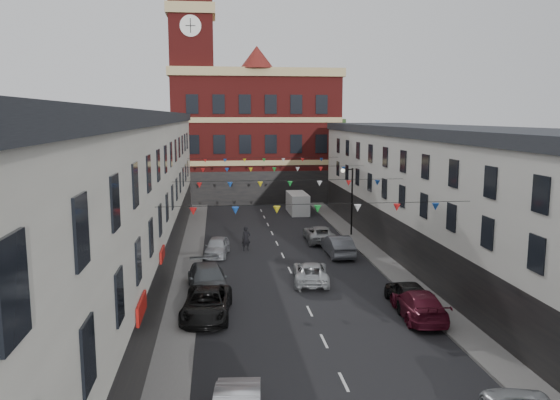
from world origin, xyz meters
name	(u,v)px	position (x,y,z in m)	size (l,w,h in m)	color
ground	(299,288)	(0.00, 0.00, 0.00)	(160.00, 160.00, 0.00)	black
pavement_left	(186,281)	(-6.90, 2.00, 0.07)	(1.80, 64.00, 0.15)	#605E5B
pavement_right	(397,274)	(6.90, 2.00, 0.07)	(1.80, 64.00, 0.15)	#605E5B
terrace_left	(99,203)	(-11.78, 1.00, 5.35)	(8.40, 56.00, 10.70)	beige
terrace_right	(478,204)	(11.78, 1.00, 4.85)	(8.40, 56.00, 9.70)	silver
civic_building	(254,134)	(0.00, 37.95, 8.14)	(20.60, 13.30, 18.50)	maroon
clock_tower	(193,78)	(-7.50, 35.00, 14.93)	(5.60, 5.60, 30.00)	maroon
distant_hill	(221,148)	(-4.00, 62.00, 5.00)	(40.00, 14.00, 10.00)	#315226
street_lamp	(349,192)	(6.55, 14.00, 3.90)	(1.10, 0.36, 6.00)	black
car_left_c	(207,304)	(-5.50, -4.25, 0.73)	(2.42, 5.24, 1.46)	black
car_left_d	(208,280)	(-5.50, -0.15, 0.80)	(2.23, 5.48, 1.59)	#464A4E
car_left_e	(217,247)	(-4.94, 8.55, 0.70)	(1.66, 4.12, 1.41)	#A0A3A8
car_right_c	(419,304)	(5.50, -5.57, 0.73)	(2.06, 5.07, 1.47)	maroon
car_right_d	(408,294)	(5.50, -3.96, 0.75)	(1.78, 4.42, 1.51)	black
car_right_e	(338,245)	(4.14, 7.54, 0.78)	(1.65, 4.74, 1.56)	#56585F
car_right_f	(319,234)	(3.60, 12.24, 0.68)	(2.24, 4.87, 1.35)	#A1A4A6
moving_car	(311,272)	(0.96, 1.19, 0.64)	(2.14, 4.64, 1.29)	#ACAFB3
white_van	(298,203)	(3.80, 25.93, 1.10)	(1.91, 4.98, 2.20)	silver
pedestrian	(246,239)	(-2.66, 9.85, 0.95)	(0.70, 0.46, 1.91)	black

